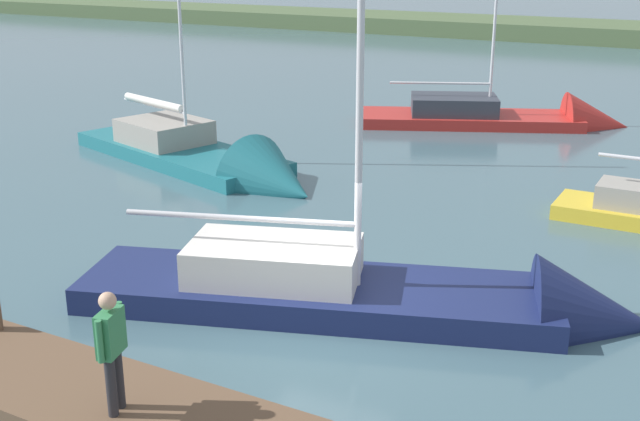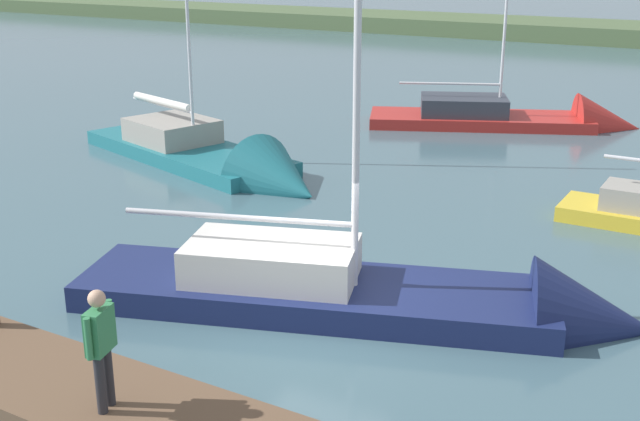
{
  "view_description": "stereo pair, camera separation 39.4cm",
  "coord_description": "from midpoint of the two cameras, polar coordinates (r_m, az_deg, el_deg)",
  "views": [
    {
      "loc": [
        -6.49,
        11.63,
        6.53
      ],
      "look_at": [
        1.15,
        -2.36,
        1.24
      ],
      "focal_mm": 44.89,
      "sensor_mm": 36.0,
      "label": 1
    },
    {
      "loc": [
        -6.84,
        11.43,
        6.53
      ],
      "look_at": [
        1.15,
        -2.36,
        1.24
      ],
      "focal_mm": 44.89,
      "sensor_mm": 36.0,
      "label": 2
    }
  ],
  "objects": [
    {
      "name": "sailboat_far_right",
      "position": [
        15.06,
        6.55,
        -6.55
      ],
      "size": [
        10.81,
        5.68,
        12.61
      ],
      "rotation": [
        0.0,
        0.0,
        3.47
      ],
      "color": "navy",
      "rests_on": "ground_plane"
    },
    {
      "name": "sailboat_mid_channel",
      "position": [
        24.42,
        -6.3,
        3.22
      ],
      "size": [
        10.41,
        5.48,
        12.59
      ],
      "rotation": [
        0.0,
        0.0,
        2.85
      ],
      "color": "#1E6B75",
      "rests_on": "ground_plane"
    },
    {
      "name": "sailboat_outer_mooring",
      "position": [
        31.53,
        15.08,
        6.02
      ],
      "size": [
        10.24,
        6.43,
        12.83
      ],
      "rotation": [
        0.0,
        0.0,
        3.56
      ],
      "color": "#B22823",
      "rests_on": "ground_plane"
    },
    {
      "name": "ground_plane",
      "position": [
        14.83,
        0.03,
        -7.76
      ],
      "size": [
        200.0,
        200.0,
        0.0
      ],
      "primitive_type": "plane",
      "color": "#42606B"
    },
    {
      "name": "person_on_dock",
      "position": [
        11.1,
        -14.38,
        -9.01
      ],
      "size": [
        0.34,
        0.64,
        1.76
      ],
      "rotation": [
        0.0,
        0.0,
        3.41
      ],
      "color": "#28282D",
      "rests_on": "dock_pier"
    }
  ]
}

